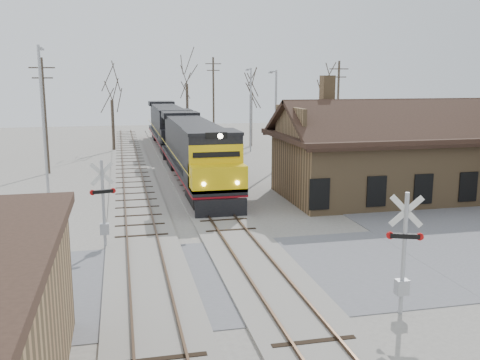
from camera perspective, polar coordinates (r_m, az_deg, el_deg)
The scene contains 19 objects.
ground at distance 21.88m, azimuth 2.31°, elevation -9.95°, with size 140.00×140.00×0.00m, color #9B968C.
road at distance 21.87m, azimuth 2.31°, elevation -9.91°, with size 60.00×9.00×0.03m, color #5B5B60.
track_main at distance 35.98m, azimuth -3.88°, elevation -1.50°, with size 3.40×90.00×0.24m.
track_siding at distance 35.59m, azimuth -11.06°, elevation -1.82°, with size 3.40×90.00×0.24m.
depot at distance 36.56m, azimuth 15.75°, elevation 2.04°, with size 15.20×9.31×7.90m.
locomotive_lead at distance 39.17m, azimuth -4.77°, elevation 3.10°, with size 3.18×21.27×4.72m.
locomotive_trailing at distance 60.45m, azimuth -7.63°, elevation 5.79°, with size 3.18×21.27×4.47m.
crossbuck_near at distance 18.52m, azimuth 17.05°, elevation -7.97°, with size 1.13×0.52×4.16m.
crossbuck_far at distance 25.19m, azimuth -14.35°, elevation -2.88°, with size 1.17×0.35×4.13m.
streetlight_a at distance 36.15m, azimuth -20.25°, elevation 6.49°, with size 0.25×2.04×9.75m.
streetlight_b at distance 44.61m, azimuth 3.77°, elevation 6.94°, with size 0.25×2.04×8.35m.
streetlight_c at distance 56.69m, azimuth 1.12°, elevation 7.99°, with size 0.25×2.04×8.72m.
utility_pole_a at distance 46.11m, azimuth -20.09°, elevation 6.65°, with size 2.00×0.24×9.33m.
utility_pole_b at distance 67.31m, azimuth -2.85°, elevation 8.81°, with size 2.00×0.24×10.20m.
utility_pole_c at distance 55.73m, azimuth 10.39°, elevation 7.79°, with size 2.00×0.24×9.40m.
tree_b at distance 58.66m, azimuth -13.55°, elevation 9.17°, with size 3.61×3.61×8.86m.
tree_c at distance 66.25m, azimuth -5.70°, elevation 11.15°, with size 4.65×4.65×11.39m.
tree_d at distance 60.96m, azimuth 1.19°, elevation 9.98°, with size 3.90×3.90×9.55m.
tree_e at distance 60.49m, azimuth 9.25°, elevation 9.30°, with size 3.58×3.58×8.76m.
Camera 1 is at (-5.34, -19.73, 7.79)m, focal length 40.00 mm.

